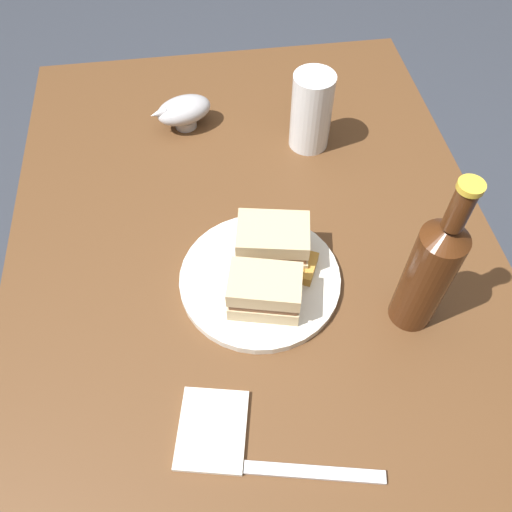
{
  "coord_description": "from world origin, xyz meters",
  "views": [
    {
      "loc": [
        -0.5,
        0.07,
        1.43
      ],
      "look_at": [
        -0.03,
        0.0,
        0.77
      ],
      "focal_mm": 35.96,
      "sensor_mm": 36.0,
      "label": 1
    }
  ],
  "objects": [
    {
      "name": "fork",
      "position": [
        -0.36,
        -0.03,
        0.74
      ],
      "size": [
        0.05,
        0.18,
        0.01
      ],
      "primitive_type": "cube",
      "rotation": [
        0.0,
        0.0,
        1.36
      ],
      "color": "silver",
      "rests_on": "dining_table"
    },
    {
      "name": "gravy_boat",
      "position": [
        0.34,
        0.1,
        0.77
      ],
      "size": [
        0.1,
        0.13,
        0.06
      ],
      "color": "#B7B7BC",
      "rests_on": "dining_table"
    },
    {
      "name": "potato_wedge_right_edge",
      "position": [
        -0.03,
        -0.06,
        0.76
      ],
      "size": [
        0.05,
        0.03,
        0.02
      ],
      "primitive_type": "cube",
      "rotation": [
        0.0,
        0.0,
        0.32
      ],
      "color": "#B77F33",
      "rests_on": "plate"
    },
    {
      "name": "potato_wedge_back",
      "position": [
        -0.05,
        -0.06,
        0.76
      ],
      "size": [
        0.05,
        0.03,
        0.02
      ],
      "primitive_type": "cube",
      "rotation": [
        0.0,
        0.0,
        2.91
      ],
      "color": "#B77F33",
      "rests_on": "plate"
    },
    {
      "name": "pint_glass",
      "position": [
        0.25,
        -0.14,
        0.8
      ],
      "size": [
        0.08,
        0.08,
        0.15
      ],
      "color": "white",
      "rests_on": "dining_table"
    },
    {
      "name": "potato_wedge_front",
      "position": [
        -0.02,
        -0.05,
        0.76
      ],
      "size": [
        0.05,
        0.05,
        0.01
      ],
      "primitive_type": "cube",
      "rotation": [
        0.0,
        0.0,
        3.9
      ],
      "color": "#B77F33",
      "rests_on": "plate"
    },
    {
      "name": "sandwich_half_left",
      "position": [
        -0.11,
        -0.0,
        0.78
      ],
      "size": [
        0.09,
        0.12,
        0.07
      ],
      "color": "#CCB284",
      "rests_on": "plate"
    },
    {
      "name": "potato_wedge_left_edge",
      "position": [
        -0.06,
        -0.08,
        0.76
      ],
      "size": [
        0.06,
        0.04,
        0.02
      ],
      "primitive_type": "cube",
      "rotation": [
        0.0,
        0.0,
        5.84
      ],
      "color": "gold",
      "rests_on": "plate"
    },
    {
      "name": "sandwich_half_right",
      "position": [
        -0.02,
        -0.03,
        0.78
      ],
      "size": [
        0.1,
        0.13,
        0.07
      ],
      "color": "#CCB284",
      "rests_on": "plate"
    },
    {
      "name": "cider_bottle",
      "position": [
        -0.15,
        -0.22,
        0.85
      ],
      "size": [
        0.06,
        0.06,
        0.29
      ],
      "color": "#47230F",
      "rests_on": "dining_table"
    },
    {
      "name": "potato_wedge_stray",
      "position": [
        -0.05,
        -0.04,
        0.76
      ],
      "size": [
        0.04,
        0.04,
        0.02
      ],
      "primitive_type": "cube",
      "rotation": [
        0.0,
        0.0,
        4.02
      ],
      "color": "#B77F33",
      "rests_on": "plate"
    },
    {
      "name": "ground_plane",
      "position": [
        0.0,
        0.0,
        0.0
      ],
      "size": [
        6.0,
        6.0,
        0.0
      ],
      "primitive_type": "plane",
      "color": "#333842"
    },
    {
      "name": "dining_table",
      "position": [
        0.0,
        0.0,
        0.37
      ],
      "size": [
        1.18,
        0.83,
        0.74
      ],
      "primitive_type": "cube",
      "color": "brown",
      "rests_on": "ground"
    },
    {
      "name": "potato_wedge_middle",
      "position": [
        -0.05,
        -0.04,
        0.76
      ],
      "size": [
        0.05,
        0.02,
        0.01
      ],
      "primitive_type": "cube",
      "rotation": [
        0.0,
        0.0,
        3.23
      ],
      "color": "#B77F33",
      "rests_on": "plate"
    },
    {
      "name": "napkin",
      "position": [
        -0.29,
        0.1,
        0.74
      ],
      "size": [
        0.13,
        0.11,
        0.01
      ],
      "primitive_type": "cube",
      "rotation": [
        0.0,
        0.0,
        -0.21
      ],
      "color": "silver",
      "rests_on": "dining_table"
    },
    {
      "name": "plate",
      "position": [
        -0.06,
        0.0,
        0.74
      ],
      "size": [
        0.26,
        0.26,
        0.01
      ],
      "primitive_type": "cylinder",
      "color": "silver",
      "rests_on": "dining_table"
    }
  ]
}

